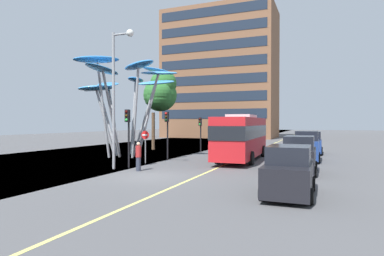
{
  "coord_description": "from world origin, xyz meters",
  "views": [
    {
      "loc": [
        8.61,
        -15.39,
        2.91
      ],
      "look_at": [
        -0.65,
        7.57,
        2.5
      ],
      "focal_mm": 30.35,
      "sensor_mm": 36.0,
      "label": 1
    }
  ],
  "objects": [
    {
      "name": "ground",
      "position": [
        -0.67,
        0.0,
        -0.05
      ],
      "size": [
        120.0,
        240.0,
        0.1
      ],
      "color": "#4C4C4F"
    },
    {
      "name": "red_bus",
      "position": [
        2.82,
        9.28,
        1.93
      ],
      "size": [
        2.9,
        9.96,
        3.52
      ],
      "color": "red",
      "rests_on": "ground"
    },
    {
      "name": "leaf_sculpture",
      "position": [
        -7.14,
        8.34,
        6.47
      ],
      "size": [
        10.12,
        11.34,
        8.62
      ],
      "color": "#9EA0A5",
      "rests_on": "ground"
    },
    {
      "name": "traffic_light_kerb_near",
      "position": [
        -2.96,
        2.32,
        2.71
      ],
      "size": [
        0.28,
        0.42,
        3.75
      ],
      "color": "black",
      "rests_on": "ground"
    },
    {
      "name": "traffic_light_kerb_far",
      "position": [
        -2.79,
        7.6,
        2.73
      ],
      "size": [
        0.28,
        0.42,
        3.77
      ],
      "color": "black",
      "rests_on": "ground"
    },
    {
      "name": "traffic_light_island_mid",
      "position": [
        -2.49,
        14.31,
        2.48
      ],
      "size": [
        0.28,
        0.42,
        3.42
      ],
      "color": "black",
      "rests_on": "ground"
    },
    {
      "name": "car_parked_near",
      "position": [
        7.38,
        -1.97,
        0.94
      ],
      "size": [
        1.92,
        4.05,
        1.99
      ],
      "color": "black",
      "rests_on": "ground"
    },
    {
      "name": "car_parked_mid",
      "position": [
        7.37,
        4.18,
        1.0
      ],
      "size": [
        1.93,
        3.9,
        2.14
      ],
      "color": "black",
      "rests_on": "ground"
    },
    {
      "name": "car_parked_far",
      "position": [
        7.51,
        10.46,
        1.07
      ],
      "size": [
        1.91,
        3.8,
        2.28
      ],
      "color": "navy",
      "rests_on": "ground"
    },
    {
      "name": "car_side_street",
      "position": [
        7.61,
        16.65,
        0.97
      ],
      "size": [
        2.04,
        3.89,
        2.09
      ],
      "color": "navy",
      "rests_on": "ground"
    },
    {
      "name": "street_lamp",
      "position": [
        -3.26,
        1.63,
        5.38
      ],
      "size": [
        1.54,
        0.44,
        8.61
      ],
      "color": "gray",
      "rests_on": "ground"
    },
    {
      "name": "tree_pavement_near",
      "position": [
        -7.8,
        16.15,
        6.17
      ],
      "size": [
        3.77,
        4.29,
        8.64
      ],
      "color": "brown",
      "rests_on": "ground"
    },
    {
      "name": "pedestrian",
      "position": [
        -1.65,
        1.44,
        0.88
      ],
      "size": [
        0.34,
        0.34,
        1.74
      ],
      "color": "#2D3342",
      "rests_on": "ground"
    },
    {
      "name": "no_entry_sign",
      "position": [
        -3.12,
        4.78,
        1.56
      ],
      "size": [
        0.6,
        0.12,
        2.33
      ],
      "color": "gray",
      "rests_on": "ground"
    },
    {
      "name": "backdrop_building",
      "position": [
        -10.34,
        46.76,
        12.46
      ],
      "size": [
        21.48,
        11.57,
        24.9
      ],
      "color": "brown",
      "rests_on": "ground"
    }
  ]
}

